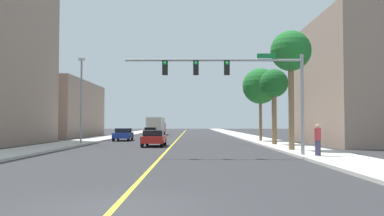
# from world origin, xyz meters

# --- Properties ---
(ground) EXTENTS (192.00, 192.00, 0.00)m
(ground) POSITION_xyz_m (0.00, 42.00, 0.00)
(ground) COLOR #2D2D30
(sidewalk_left) EXTENTS (3.60, 168.00, 0.15)m
(sidewalk_left) POSITION_xyz_m (-9.60, 42.00, 0.07)
(sidewalk_left) COLOR beige
(sidewalk_left) RESTS_ON ground
(sidewalk_right) EXTENTS (3.60, 168.00, 0.15)m
(sidewalk_right) POSITION_xyz_m (9.60, 42.00, 0.07)
(sidewalk_right) COLOR beige
(sidewalk_right) RESTS_ON ground
(lane_marking_center) EXTENTS (0.16, 144.00, 0.01)m
(lane_marking_center) POSITION_xyz_m (0.00, 42.00, 0.00)
(lane_marking_center) COLOR yellow
(lane_marking_center) RESTS_ON ground
(building_left_far) EXTENTS (10.54, 19.69, 8.02)m
(building_left_far) POSITION_xyz_m (-18.43, 47.76, 4.01)
(building_left_far) COLOR gray
(building_left_far) RESTS_ON ground
(building_right_near) EXTENTS (10.86, 14.69, 11.65)m
(building_right_near) POSITION_xyz_m (18.59, 27.45, 5.82)
(building_right_near) COLOR gray
(building_right_near) RESTS_ON ground
(traffic_signal_mast) EXTENTS (10.38, 0.36, 5.88)m
(traffic_signal_mast) POSITION_xyz_m (4.58, 13.61, 4.60)
(traffic_signal_mast) COLOR gray
(traffic_signal_mast) RESTS_ON sidewalk_right
(street_lamp) EXTENTS (0.56, 0.28, 7.77)m
(street_lamp) POSITION_xyz_m (-8.30, 26.48, 4.46)
(street_lamp) COLOR gray
(street_lamp) RESTS_ON sidewalk_left
(palm_near) EXTENTS (2.81, 2.81, 8.26)m
(palm_near) POSITION_xyz_m (8.67, 17.99, 6.85)
(palm_near) COLOR brown
(palm_near) RESTS_ON sidewalk_right
(palm_mid) EXTENTS (2.47, 2.47, 6.57)m
(palm_mid) POSITION_xyz_m (8.98, 25.08, 5.32)
(palm_mid) COLOR brown
(palm_mid) RESTS_ON sidewalk_right
(palm_far) EXTENTS (3.77, 3.77, 7.65)m
(palm_far) POSITION_xyz_m (9.03, 32.18, 5.88)
(palm_far) COLOR brown
(palm_far) RESTS_ON sidewalk_right
(car_blue) EXTENTS (1.96, 4.35, 1.40)m
(car_blue) POSITION_xyz_m (-6.00, 35.29, 0.72)
(car_blue) COLOR #1E389E
(car_blue) RESTS_ON ground
(car_red) EXTENTS (1.85, 4.29, 1.37)m
(car_red) POSITION_xyz_m (-1.44, 24.28, 0.73)
(car_red) COLOR red
(car_red) RESTS_ON ground
(car_black) EXTENTS (1.99, 4.31, 1.37)m
(car_black) POSITION_xyz_m (-4.29, 48.96, 0.72)
(car_black) COLOR black
(car_black) RESTS_ON ground
(delivery_truck) EXTENTS (2.66, 8.44, 2.95)m
(delivery_truck) POSITION_xyz_m (-4.29, 57.32, 1.59)
(delivery_truck) COLOR red
(delivery_truck) RESTS_ON ground
(pedestrian) EXTENTS (0.38, 0.38, 1.76)m
(pedestrian) POSITION_xyz_m (8.85, 12.94, 1.03)
(pedestrian) COLOR #3F3859
(pedestrian) RESTS_ON sidewalk_right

